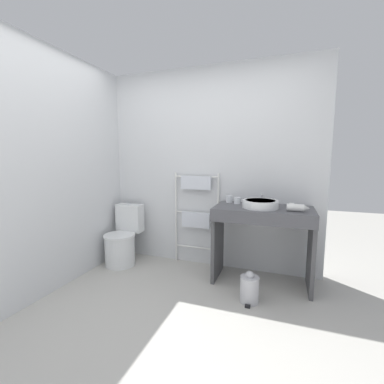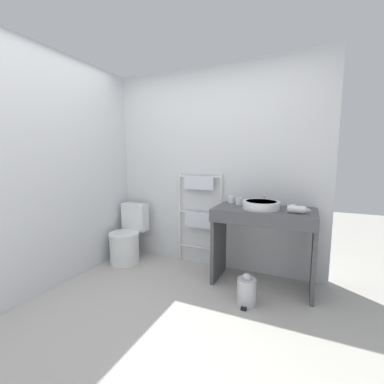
% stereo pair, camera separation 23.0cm
% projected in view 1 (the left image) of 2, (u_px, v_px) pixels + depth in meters
% --- Properties ---
extents(ground_plane, '(12.00, 12.00, 0.00)m').
position_uv_depth(ground_plane, '(148.00, 339.00, 1.99)').
color(ground_plane, '#B2AFA8').
extents(wall_back, '(2.84, 0.12, 2.52)m').
position_uv_depth(wall_back, '(207.00, 169.00, 3.32)').
color(wall_back, silver).
rests_on(wall_back, ground_plane).
extents(wall_side, '(0.12, 2.28, 2.52)m').
position_uv_depth(wall_side, '(76.00, 170.00, 3.00)').
color(wall_side, silver).
rests_on(wall_side, ground_plane).
extents(toilet, '(0.40, 0.53, 0.78)m').
position_uv_depth(toilet, '(123.00, 241.00, 3.41)').
color(toilet, white).
rests_on(toilet, ground_plane).
extents(towel_radiator, '(0.61, 0.06, 1.21)m').
position_uv_depth(towel_radiator, '(196.00, 207.00, 3.32)').
color(towel_radiator, white).
rests_on(towel_radiator, ground_plane).
extents(vanity_counter, '(1.05, 0.56, 0.86)m').
position_uv_depth(vanity_counter, '(262.00, 232.00, 2.82)').
color(vanity_counter, '#4C4C51').
rests_on(vanity_counter, ground_plane).
extents(sink_basin, '(0.39, 0.39, 0.08)m').
position_uv_depth(sink_basin, '(260.00, 204.00, 2.78)').
color(sink_basin, white).
rests_on(sink_basin, vanity_counter).
extents(faucet, '(0.02, 0.10, 0.12)m').
position_uv_depth(faucet, '(262.00, 198.00, 2.96)').
color(faucet, silver).
rests_on(faucet, vanity_counter).
extents(cup_near_wall, '(0.08, 0.08, 0.08)m').
position_uv_depth(cup_near_wall, '(229.00, 199.00, 3.11)').
color(cup_near_wall, white).
rests_on(cup_near_wall, vanity_counter).
extents(cup_near_edge, '(0.08, 0.08, 0.08)m').
position_uv_depth(cup_near_edge, '(237.00, 201.00, 3.02)').
color(cup_near_edge, white).
rests_on(cup_near_edge, vanity_counter).
extents(hair_dryer, '(0.22, 0.16, 0.08)m').
position_uv_depth(hair_dryer, '(297.00, 208.00, 2.59)').
color(hair_dryer, white).
rests_on(hair_dryer, vanity_counter).
extents(trash_bin, '(0.18, 0.22, 0.31)m').
position_uv_depth(trash_bin, '(249.00, 288.00, 2.50)').
color(trash_bin, '#B7B7BC').
rests_on(trash_bin, ground_plane).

